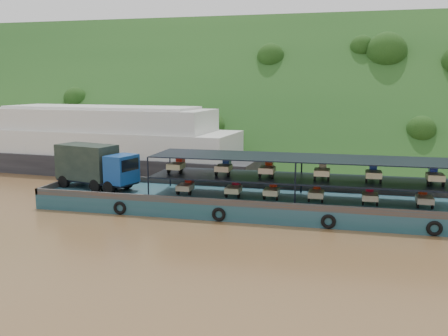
# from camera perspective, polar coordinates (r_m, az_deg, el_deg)

# --- Properties ---
(ground) EXTENTS (160.00, 160.00, 0.00)m
(ground) POSITION_cam_1_polar(r_m,az_deg,el_deg) (38.91, 1.80, -5.50)
(ground) COLOR brown
(ground) RESTS_ON ground
(hillside) EXTENTS (140.00, 39.60, 39.60)m
(hillside) POSITION_cam_1_polar(r_m,az_deg,el_deg) (73.85, 7.71, 1.70)
(hillside) COLOR #173C16
(hillside) RESTS_ON ground
(cargo_barge) EXTENTS (35.10, 7.18, 4.94)m
(cargo_barge) POSITION_cam_1_polar(r_m,az_deg,el_deg) (40.31, 1.14, -3.15)
(cargo_barge) COLOR #144046
(cargo_barge) RESTS_ON ground
(passenger_ferry) EXTENTS (37.95, 12.24, 7.56)m
(passenger_ferry) POSITION_cam_1_polar(r_m,az_deg,el_deg) (59.59, -13.76, 2.77)
(passenger_ferry) COLOR black
(passenger_ferry) RESTS_ON ground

